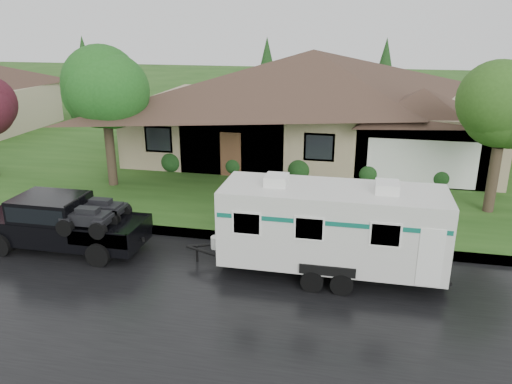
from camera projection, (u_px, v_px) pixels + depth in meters
ground at (196, 267)px, 15.35m from camera, size 140.00×140.00×0.00m
road at (172, 300)px, 13.50m from camera, size 140.00×8.00×0.01m
curb at (216, 235)px, 17.40m from camera, size 140.00×0.50×0.15m
lawn at (278, 149)px, 29.20m from camera, size 140.00×26.00×0.15m
house_main at (317, 92)px, 26.53m from camera, size 19.44×10.80×6.90m
tree_left_green at (105, 92)px, 21.25m from camera, size 3.60×3.60×5.97m
tree_right_green at (504, 108)px, 18.13m from camera, size 3.50×3.50×5.79m
shrub_row at (299, 168)px, 23.34m from camera, size 13.60×1.00×1.00m
pickup_truck at (59, 221)px, 16.27m from camera, size 5.43×2.06×1.81m
travel_trailer at (332, 225)px, 14.34m from camera, size 6.69×2.35×3.00m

